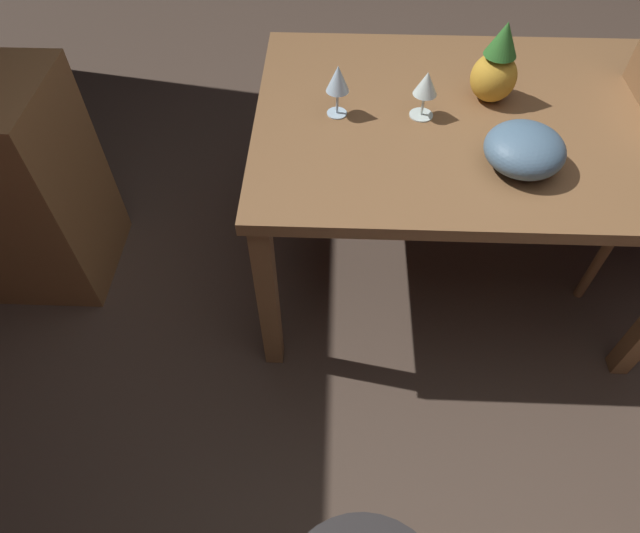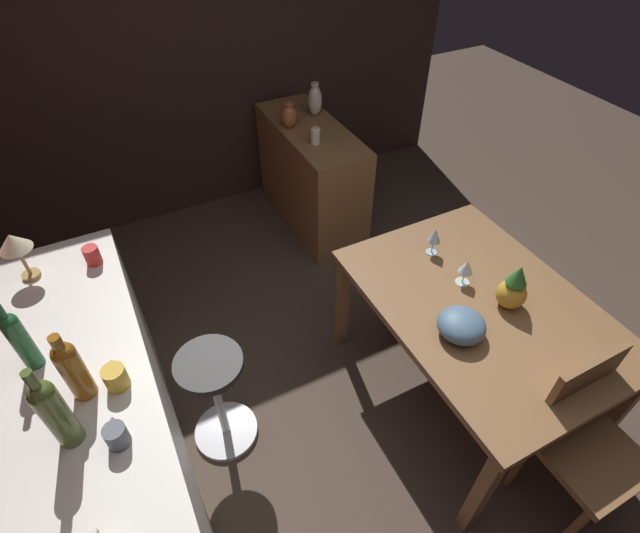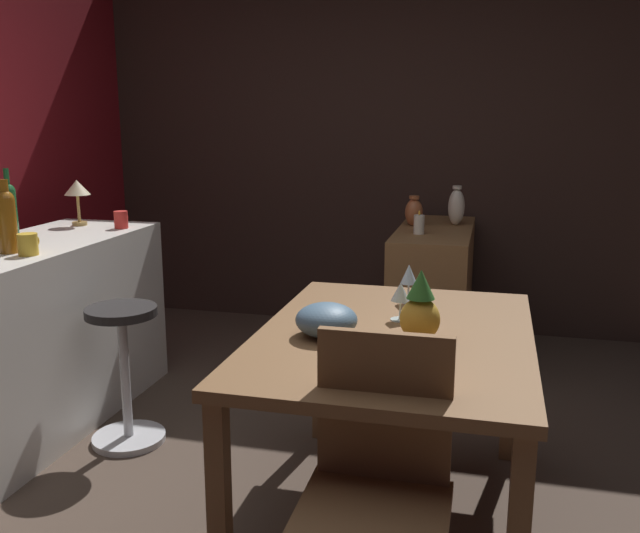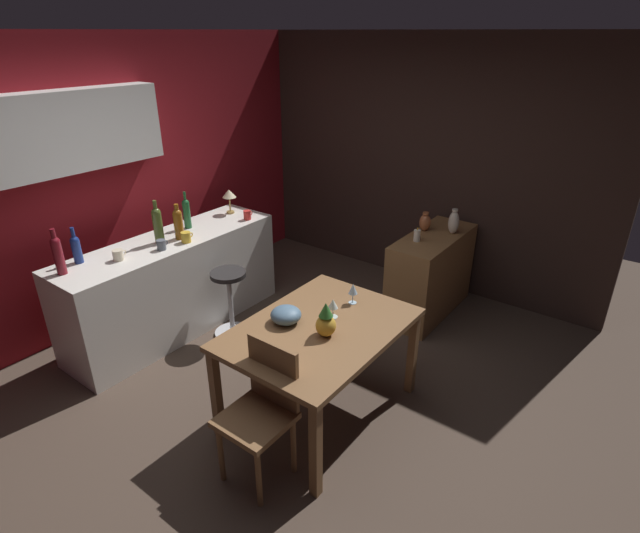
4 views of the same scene
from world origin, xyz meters
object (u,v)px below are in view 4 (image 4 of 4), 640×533
Objects in this scene: wine_bottle_olive at (158,224)px; bar_stool at (230,302)px; wine_glass_right at (333,304)px; wine_bottle_ruby at (58,253)px; fruit_bowl at (286,315)px; cup_mustard at (186,237)px; sideboard_cabinet at (430,274)px; dining_table at (320,337)px; wine_bottle_green at (187,212)px; vase_copper at (425,222)px; chair_near_window at (262,408)px; pillar_candle_tall at (417,235)px; counter_lamp at (229,195)px; vase_ceramic_ivory at (454,222)px; wine_glass_left at (353,289)px; wine_bottle_cobalt at (76,248)px; cup_slate at (161,245)px; cup_cream at (118,255)px; wine_bottle_amber at (178,222)px; pineapple_centerpiece at (326,322)px; cup_red at (247,215)px.

bar_stool is at bearing -61.14° from wine_bottle_olive.
wine_glass_right is 2.12m from wine_bottle_ruby.
fruit_bowl is 1.44m from cup_mustard.
wine_bottle_olive is 0.26m from cup_mustard.
wine_bottle_olive is at bearing 84.63° from fruit_bowl.
dining_table is at bearing -179.38° from sideboard_cabinet.
vase_copper is (1.47, -1.73, -0.15)m from wine_bottle_green.
pillar_candle_tall reaches higher than chair_near_window.
fruit_bowl is at bearing -122.91° from counter_lamp.
counter_lamp is 1.83× the size of pillar_candle_tall.
wine_bottle_olive is at bearing 135.83° from vase_ceramic_ivory.
wine_glass_left is 1.64m from cup_mustard.
wine_bottle_cobalt is (0.05, 2.03, 0.52)m from chair_near_window.
cup_slate is at bearing 87.74° from fruit_bowl.
dining_table is at bearing -103.13° from wine_bottle_green.
sideboard_cabinet is 2.43m from wine_bottle_green.
cup_slate is at bearing 142.40° from vase_copper.
wine_glass_left is at bearing -82.49° from cup_mustard.
dining_table is 5.34× the size of counter_lamp.
wine_glass_right is at bearing -98.56° from wine_bottle_green.
wine_bottle_cobalt is (-2.45, 1.96, 0.62)m from sideboard_cabinet.
wine_bottle_ruby is at bearing 122.48° from wine_glass_left.
wine_bottle_olive is at bearing 57.00° from cup_slate.
cup_mustard is at bearing 136.43° from vase_ceramic_ivory.
cup_cream is at bearing 114.24° from wine_glass_left.
fruit_bowl is 1.99m from counter_lamp.
wine_bottle_olive is 1.56× the size of counter_lamp.
wine_glass_right is 1.85m from vase_ceramic_ivory.
wine_bottle_amber is (-1.63, 1.72, 0.64)m from sideboard_cabinet.
fruit_bowl reaches higher than bar_stool.
fruit_bowl is at bearing -73.91° from wine_bottle_cobalt.
dining_table is 0.46m from wine_glass_left.
wine_glass_right is 0.41× the size of wine_bottle_green.
dining_table is 2.08m from wine_bottle_ruby.
wine_bottle_ruby reaches higher than pillar_candle_tall.
cup_cream is (-0.32, 1.86, 0.10)m from pineapple_centerpiece.
wine_glass_right is 0.59× the size of counter_lamp.
sideboard_cabinet is 7.57× the size of wine_glass_right.
wine_glass_right is at bearing -116.15° from cup_red.
cup_slate is (0.75, -0.22, -0.13)m from wine_bottle_ruby.
wine_bottle_amber is (-0.19, 1.73, 0.20)m from wine_glass_left.
fruit_bowl is 1.44m from cup_slate.
cup_slate is at bearing -16.70° from wine_bottle_ruby.
sideboard_cabinet is 1.90m from cup_red.
chair_near_window is at bearing -98.52° from cup_cream.
sideboard_cabinet is 2.45m from wine_bottle_amber.
wine_glass_left is at bearing -108.34° from cup_red.
cup_cream reaches higher than dining_table.
wine_bottle_green is at bearing 130.31° from vase_copper.
wine_glass_left is at bearing -78.71° from wine_bottle_olive.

